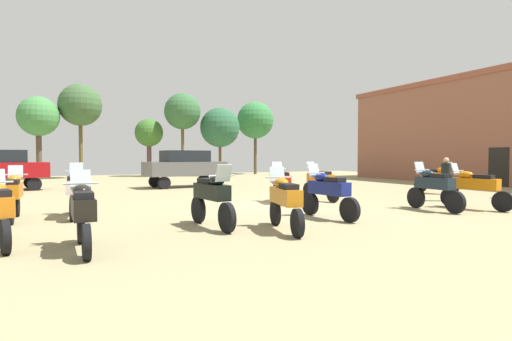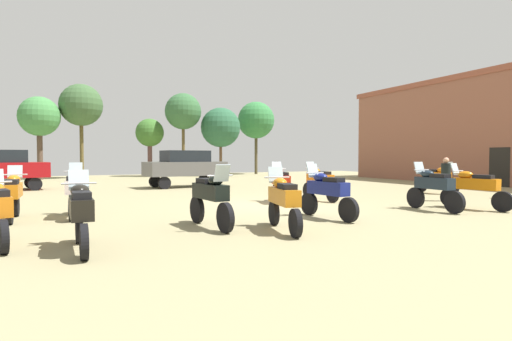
{
  "view_description": "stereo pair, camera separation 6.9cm",
  "coord_description": "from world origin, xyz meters",
  "px_view_note": "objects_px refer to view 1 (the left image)",
  "views": [
    {
      "loc": [
        -6.81,
        -12.59,
        1.72
      ],
      "look_at": [
        1.34,
        4.68,
        1.04
      ],
      "focal_mm": 28.69,
      "sensor_mm": 36.0,
      "label": 1
    },
    {
      "loc": [
        -6.75,
        -12.62,
        1.72
      ],
      "look_at": [
        1.34,
        4.68,
        1.04
      ],
      "focal_mm": 28.69,
      "sensor_mm": 36.0,
      "label": 2
    }
  ],
  "objects_px": {
    "motorcycle_4": "(14,194)",
    "motorcycle_8": "(83,212)",
    "tree_5": "(80,105)",
    "motorcycle_10": "(75,191)",
    "motorcycle_9": "(328,192)",
    "motorcycle_12": "(320,181)",
    "motorcycle_7": "(436,178)",
    "motorcycle_2": "(212,196)",
    "person_1": "(446,176)",
    "tree_4": "(149,133)",
    "motorcycle_13": "(281,183)",
    "tree_3": "(255,120)",
    "motorcycle_3": "(475,187)",
    "tree_7": "(220,128)",
    "tree_1": "(182,112)",
    "brick_building": "(505,129)",
    "motorcycle_5": "(285,199)",
    "car_3": "(185,166)",
    "tree_6": "(38,117)",
    "motorcycle_11": "(434,187)"
  },
  "relations": [
    {
      "from": "motorcycle_4",
      "to": "motorcycle_8",
      "type": "relative_size",
      "value": 1.04
    },
    {
      "from": "tree_5",
      "to": "motorcycle_10",
      "type": "bearing_deg",
      "value": -92.51
    },
    {
      "from": "motorcycle_9",
      "to": "motorcycle_12",
      "type": "distance_m",
      "value": 4.56
    },
    {
      "from": "motorcycle_7",
      "to": "motorcycle_2",
      "type": "bearing_deg",
      "value": 8.75
    },
    {
      "from": "person_1",
      "to": "tree_4",
      "type": "height_order",
      "value": "tree_4"
    },
    {
      "from": "motorcycle_13",
      "to": "motorcycle_8",
      "type": "bearing_deg",
      "value": -129.86
    },
    {
      "from": "motorcycle_7",
      "to": "tree_3",
      "type": "bearing_deg",
      "value": -102.76
    },
    {
      "from": "motorcycle_3",
      "to": "tree_7",
      "type": "distance_m",
      "value": 24.72
    },
    {
      "from": "person_1",
      "to": "tree_3",
      "type": "distance_m",
      "value": 24.64
    },
    {
      "from": "motorcycle_9",
      "to": "tree_7",
      "type": "height_order",
      "value": "tree_7"
    },
    {
      "from": "motorcycle_2",
      "to": "tree_4",
      "type": "bearing_deg",
      "value": -103.4
    },
    {
      "from": "motorcycle_13",
      "to": "tree_1",
      "type": "bearing_deg",
      "value": 98.23
    },
    {
      "from": "brick_building",
      "to": "motorcycle_10",
      "type": "distance_m",
      "value": 24.99
    },
    {
      "from": "motorcycle_4",
      "to": "motorcycle_2",
      "type": "bearing_deg",
      "value": -37.12
    },
    {
      "from": "motorcycle_5",
      "to": "person_1",
      "type": "relative_size",
      "value": 1.35
    },
    {
      "from": "motorcycle_2",
      "to": "car_3",
      "type": "distance_m",
      "value": 12.98
    },
    {
      "from": "motorcycle_3",
      "to": "tree_6",
      "type": "distance_m",
      "value": 28.15
    },
    {
      "from": "tree_6",
      "to": "motorcycle_12",
      "type": "bearing_deg",
      "value": -62.54
    },
    {
      "from": "motorcycle_9",
      "to": "motorcycle_13",
      "type": "height_order",
      "value": "motorcycle_9"
    },
    {
      "from": "motorcycle_3",
      "to": "motorcycle_5",
      "type": "relative_size",
      "value": 1.02
    },
    {
      "from": "tree_1",
      "to": "tree_6",
      "type": "xyz_separation_m",
      "value": [
        -10.62,
        -0.31,
        -0.91
      ]
    },
    {
      "from": "motorcycle_2",
      "to": "tree_7",
      "type": "relative_size",
      "value": 0.39
    },
    {
      "from": "motorcycle_12",
      "to": "motorcycle_8",
      "type": "bearing_deg",
      "value": -150.52
    },
    {
      "from": "motorcycle_5",
      "to": "motorcycle_8",
      "type": "distance_m",
      "value": 4.25
    },
    {
      "from": "person_1",
      "to": "motorcycle_2",
      "type": "bearing_deg",
      "value": 147.74
    },
    {
      "from": "motorcycle_2",
      "to": "tree_6",
      "type": "distance_m",
      "value": 24.82
    },
    {
      "from": "motorcycle_5",
      "to": "tree_5",
      "type": "distance_m",
      "value": 26.33
    },
    {
      "from": "motorcycle_7",
      "to": "motorcycle_13",
      "type": "bearing_deg",
      "value": -8.11
    },
    {
      "from": "motorcycle_10",
      "to": "tree_3",
      "type": "relative_size",
      "value": 0.32
    },
    {
      "from": "motorcycle_3",
      "to": "tree_4",
      "type": "bearing_deg",
      "value": 90.15
    },
    {
      "from": "motorcycle_3",
      "to": "brick_building",
      "type": "bearing_deg",
      "value": 18.86
    },
    {
      "from": "motorcycle_12",
      "to": "tree_1",
      "type": "height_order",
      "value": "tree_1"
    },
    {
      "from": "motorcycle_8",
      "to": "tree_5",
      "type": "bearing_deg",
      "value": 86.74
    },
    {
      "from": "motorcycle_2",
      "to": "motorcycle_13",
      "type": "xyz_separation_m",
      "value": [
        3.97,
        3.83,
        -0.02
      ]
    },
    {
      "from": "tree_1",
      "to": "tree_5",
      "type": "xyz_separation_m",
      "value": [
        -7.83,
        0.23,
        0.13
      ]
    },
    {
      "from": "brick_building",
      "to": "tree_4",
      "type": "bearing_deg",
      "value": 134.61
    },
    {
      "from": "motorcycle_9",
      "to": "tree_7",
      "type": "relative_size",
      "value": 0.38
    },
    {
      "from": "motorcycle_13",
      "to": "tree_5",
      "type": "distance_m",
      "value": 22.13
    },
    {
      "from": "car_3",
      "to": "tree_3",
      "type": "distance_m",
      "value": 17.18
    },
    {
      "from": "motorcycle_13",
      "to": "person_1",
      "type": "distance_m",
      "value": 6.29
    },
    {
      "from": "motorcycle_3",
      "to": "tree_5",
      "type": "height_order",
      "value": "tree_5"
    },
    {
      "from": "motorcycle_9",
      "to": "tree_7",
      "type": "distance_m",
      "value": 24.99
    },
    {
      "from": "motorcycle_13",
      "to": "tree_3",
      "type": "xyz_separation_m",
      "value": [
        9.27,
        21.94,
        4.33
      ]
    },
    {
      "from": "motorcycle_11",
      "to": "tree_6",
      "type": "relative_size",
      "value": 0.37
    },
    {
      "from": "person_1",
      "to": "tree_5",
      "type": "xyz_separation_m",
      "value": [
        -11.84,
        22.91,
        4.57
      ]
    },
    {
      "from": "brick_building",
      "to": "motorcycle_11",
      "type": "xyz_separation_m",
      "value": [
        -14.38,
        -7.24,
        -2.62
      ]
    },
    {
      "from": "motorcycle_9",
      "to": "motorcycle_13",
      "type": "relative_size",
      "value": 1.04
    },
    {
      "from": "motorcycle_12",
      "to": "tree_7",
      "type": "relative_size",
      "value": 0.38
    },
    {
      "from": "tree_1",
      "to": "tree_7",
      "type": "height_order",
      "value": "tree_1"
    },
    {
      "from": "tree_1",
      "to": "tree_6",
      "type": "height_order",
      "value": "tree_1"
    }
  ]
}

